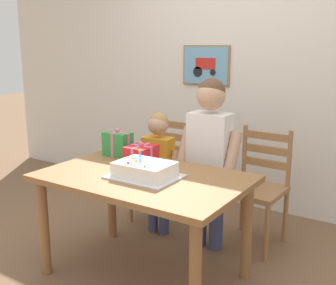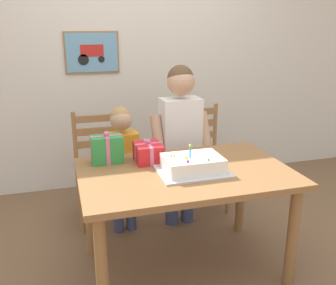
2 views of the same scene
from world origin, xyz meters
name	(u,v)px [view 1 (image 1 of 2)]	position (x,y,z in m)	size (l,w,h in m)	color
ground_plane	(145,275)	(0.00, 0.00, 0.00)	(20.00, 20.00, 0.00)	brown
back_wall	(246,73)	(0.00, 1.64, 1.30)	(6.40, 0.11, 2.60)	silver
dining_table	(144,190)	(0.00, 0.00, 0.62)	(1.35, 0.87, 0.73)	olive
birthday_cake	(145,170)	(0.04, -0.04, 0.77)	(0.44, 0.34, 0.19)	silver
gift_box_red_large	(141,154)	(-0.19, 0.23, 0.79)	(0.18, 0.21, 0.16)	red
gift_box_beside_cake	(118,144)	(-0.46, 0.29, 0.82)	(0.22, 0.14, 0.22)	#2D8E42
chair_left	(163,169)	(-0.45, 0.89, 0.47)	(0.42, 0.42, 0.92)	#996B42
chair_right	(257,187)	(0.45, 0.89, 0.47)	(0.44, 0.44, 0.92)	#996B42
child_older	(210,148)	(0.17, 0.61, 0.81)	(0.48, 0.27, 1.33)	#38426B
child_younger	(158,161)	(-0.30, 0.61, 0.63)	(0.38, 0.22, 1.03)	#38426B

